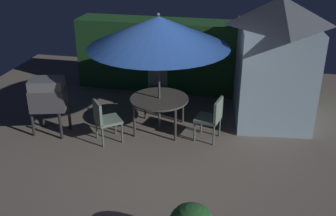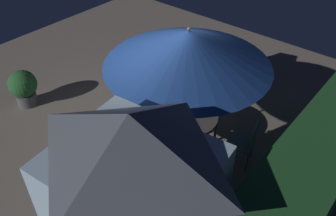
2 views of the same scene
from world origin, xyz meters
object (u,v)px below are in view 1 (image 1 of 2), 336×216
at_px(bbq_grill, 48,95).
at_px(chair_far_side, 212,116).
at_px(patio_table, 159,101).
at_px(chair_near_shed, 104,118).
at_px(garden_shed, 275,60).
at_px(chair_toward_hedge, 158,86).
at_px(patio_umbrella, 159,32).

distance_m(bbq_grill, chair_far_side, 3.33).
xyz_separation_m(patio_table, chair_near_shed, (-0.94, -0.75, -0.14)).
relative_size(garden_shed, patio_table, 2.23).
height_order(garden_shed, bbq_grill, garden_shed).
bearing_deg(chair_near_shed, patio_table, 38.33).
distance_m(patio_table, bbq_grill, 2.26).
relative_size(bbq_grill, chair_toward_hedge, 1.33).
bearing_deg(chair_near_shed, bbq_grill, 174.24).
xyz_separation_m(bbq_grill, chair_toward_hedge, (1.87, 1.75, -0.33)).
height_order(chair_near_shed, chair_far_side, same).
xyz_separation_m(chair_far_side, chair_toward_hedge, (-1.43, 1.35, 0.00)).
relative_size(patio_table, bbq_grill, 1.01).
bearing_deg(patio_umbrella, chair_far_side, -11.44).
distance_m(garden_shed, patio_table, 2.61).
height_order(bbq_grill, chair_near_shed, bbq_grill).
xyz_separation_m(patio_umbrella, chair_toward_hedge, (-0.30, 1.12, -1.59)).
relative_size(garden_shed, patio_umbrella, 0.97).
bearing_deg(patio_umbrella, garden_shed, 23.59).
bearing_deg(bbq_grill, chair_far_side, 6.85).
xyz_separation_m(chair_near_shed, chair_toward_hedge, (0.64, 1.87, 0.00)).
distance_m(garden_shed, chair_near_shed, 3.78).
height_order(patio_table, chair_toward_hedge, chair_toward_hedge).
bearing_deg(patio_table, chair_far_side, -11.44).
bearing_deg(patio_table, garden_shed, 23.59).
height_order(patio_table, bbq_grill, bbq_grill).
relative_size(patio_umbrella, chair_near_shed, 3.12).
distance_m(patio_table, chair_near_shed, 1.21).
distance_m(bbq_grill, chair_toward_hedge, 2.58).
height_order(garden_shed, chair_toward_hedge, garden_shed).
relative_size(chair_near_shed, chair_far_side, 1.00).
relative_size(chair_far_side, chair_toward_hedge, 1.00).
distance_m(bbq_grill, chair_near_shed, 1.27).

